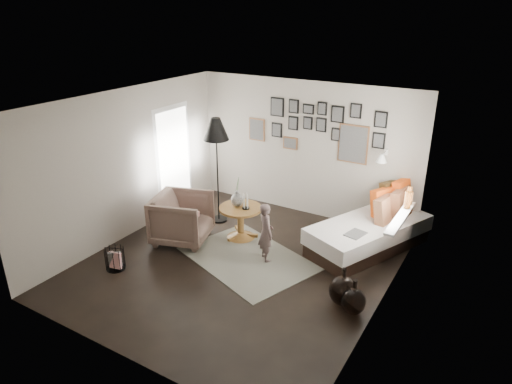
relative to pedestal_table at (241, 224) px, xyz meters
The scene contains 23 objects.
ground 0.99m from the pedestal_table, 60.91° to the right, with size 4.80×4.80×0.00m, color black.
wall_back 1.93m from the pedestal_table, 73.68° to the left, with size 4.50×4.50×0.00m, color #A39B8F.
wall_front 3.42m from the pedestal_table, 81.88° to the right, with size 4.50×4.50×0.00m, color #A39B8F.
wall_left 2.22m from the pedestal_table, 155.18° to the right, with size 4.80×4.80×0.00m, color #A39B8F.
wall_right 3.01m from the pedestal_table, 16.98° to the right, with size 4.80×4.80×0.00m, color #A39B8F.
ceiling 2.51m from the pedestal_table, 60.91° to the right, with size 4.80×4.80×0.00m, color white.
door_left 1.97m from the pedestal_table, 168.15° to the left, with size 0.00×2.14×2.14m.
window_right 2.76m from the pedestal_table, 11.03° to the left, with size 0.15×1.32×1.30m.
gallery_wall 2.27m from the pedestal_table, 64.32° to the left, with size 2.74×0.03×1.08m.
wall_sconce 2.68m from the pedestal_table, 33.02° to the left, with size 0.18×0.36×0.16m.
rug 0.80m from the pedestal_table, 49.24° to the right, with size 2.08×1.45×0.01m, color #B7B6A0.
pedestal_table is the anchor object (origin of this frame).
vase 0.49m from the pedestal_table, 165.96° to the left, with size 0.21×0.21×0.54m.
candles 0.46m from the pedestal_table, ahead, with size 0.13×0.13×0.28m.
daybed 2.24m from the pedestal_table, 22.80° to the left, with size 1.75×2.40×1.09m.
magazine_on_daybed 2.04m from the pedestal_table, ahead, with size 0.25×0.33×0.02m, color black.
armchair 1.03m from the pedestal_table, 143.15° to the right, with size 0.91×0.93×0.85m, color brown.
armchair_cushion 0.98m from the pedestal_table, 144.46° to the right, with size 0.38×0.38×0.10m, color silver.
floor_lamp 1.68m from the pedestal_table, 153.10° to the left, with size 0.47×0.47×2.01m.
magazine_basket 2.20m from the pedestal_table, 121.00° to the right, with size 0.37×0.37×0.36m.
demijohn_large 2.44m from the pedestal_table, 22.49° to the right, with size 0.38×0.38×0.57m.
demijohn_small 2.68m from the pedestal_table, 23.21° to the right, with size 0.33×0.33×0.52m.
child 0.90m from the pedestal_table, 29.94° to the right, with size 0.36×0.24×0.99m, color #63504E.
Camera 1 is at (3.47, -5.25, 3.86)m, focal length 32.00 mm.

